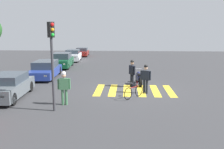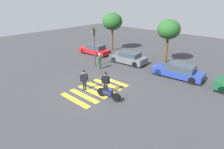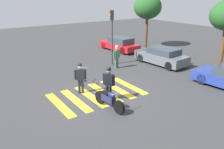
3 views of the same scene
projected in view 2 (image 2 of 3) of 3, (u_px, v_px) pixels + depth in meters
The scene contains 13 objects.
ground_plane at pixel (96, 90), 15.39m from camera, with size 60.00×60.00×0.00m, color #38383A.
police_motorcycle at pixel (108, 93), 13.88m from camera, with size 2.10×0.62×1.05m.
leaning_bicycle at pixel (83, 80), 16.37m from camera, with size 1.35×1.10×1.01m.
officer_on_foot at pixel (106, 81), 14.45m from camera, with size 0.61×0.43×1.86m.
officer_by_motorcycle at pixel (84, 79), 14.96m from camera, with size 0.38×0.62×1.79m.
pedestrian_bystander at pixel (99, 60), 19.54m from camera, with size 0.27×0.66×1.76m.
crosswalk_stripes at pixel (96, 90), 15.39m from camera, with size 3.15×4.95×0.01m.
car_red_convertible at pixel (95, 50), 24.84m from camera, with size 4.40×2.04×1.32m.
car_grey_coupe at pixel (128, 58), 21.41m from camera, with size 4.33×2.13×1.34m.
car_blue_hatchback at pixel (178, 71), 17.61m from camera, with size 4.81×2.22×1.34m.
traffic_light_pole at pixel (94, 41), 19.61m from camera, with size 0.34×0.35×4.18m.
street_tree_near at pixel (112, 22), 25.45m from camera, with size 2.76×2.76×5.24m.
street_tree_mid at pixel (169, 30), 20.43m from camera, with size 2.53×2.53×4.93m.
Camera 2 is at (10.08, -9.37, 7.13)m, focal length 29.55 mm.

